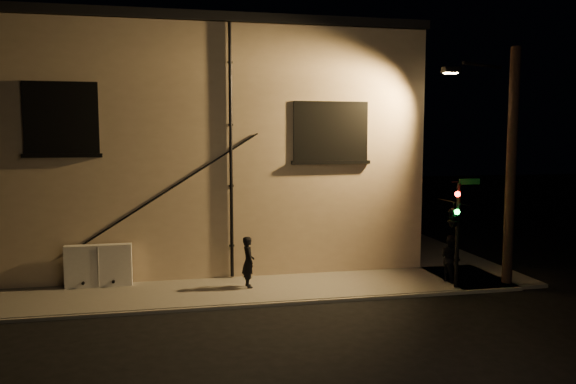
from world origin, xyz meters
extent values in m
plane|color=black|center=(0.00, 0.00, 0.00)|extent=(90.00, 90.00, 0.00)
cube|color=slate|center=(-3.00, 1.50, 0.06)|extent=(20.00, 3.00, 0.12)
cube|color=slate|center=(6.50, 8.00, 0.06)|extent=(3.00, 16.00, 0.12)
cube|color=beige|center=(-3.00, 9.00, 4.25)|extent=(16.00, 12.00, 8.50)
cube|color=black|center=(-3.00, 9.00, 8.65)|extent=(16.20, 12.20, 0.30)
cube|color=black|center=(-7.00, 2.98, 5.40)|extent=(2.20, 0.10, 2.20)
cube|color=black|center=(-7.00, 3.00, 5.40)|extent=(1.98, 0.05, 1.98)
cube|color=black|center=(1.60, 2.98, 5.00)|extent=(2.60, 0.10, 2.00)
cube|color=#A5B28C|center=(1.60, 3.00, 5.00)|extent=(2.38, 0.05, 1.78)
cylinder|color=black|center=(-1.80, 2.92, 4.31)|extent=(0.11, 0.11, 8.30)
cylinder|color=black|center=(-4.00, 2.95, 3.00)|extent=(5.96, 0.04, 3.75)
cylinder|color=black|center=(-3.88, 2.95, 3.06)|extent=(5.96, 0.04, 3.75)
cube|color=silver|center=(-6.02, 2.70, 0.79)|extent=(2.02, 0.34, 1.33)
imported|color=black|center=(-1.43, 1.65, 0.92)|extent=(0.45, 0.63, 1.61)
imported|color=black|center=(5.11, 1.01, 0.88)|extent=(0.72, 0.84, 1.51)
cylinder|color=black|center=(4.94, 0.30, 1.76)|extent=(0.12, 0.12, 3.27)
imported|color=black|center=(4.72, 0.18, 2.45)|extent=(0.46, 1.98, 0.79)
sphere|color=#FF140C|center=(4.74, 0.00, 3.09)|extent=(0.17, 0.17, 0.17)
sphere|color=#14FF3F|center=(4.74, 0.00, 2.55)|extent=(0.17, 0.17, 0.17)
cube|color=#0C4C1E|center=(5.29, 0.30, 3.44)|extent=(0.70, 0.03, 0.18)
cylinder|color=black|center=(6.83, 0.49, 3.80)|extent=(0.32, 0.32, 7.61)
cylinder|color=black|center=(6.03, 1.04, 7.08)|extent=(1.93, 1.05, 0.10)
cube|color=black|center=(5.23, 1.59, 6.97)|extent=(0.55, 0.28, 0.18)
cube|color=#FFC672|center=(5.23, 1.59, 6.87)|extent=(0.42, 0.20, 0.04)
camera|label=1|loc=(-3.74, -15.43, 4.90)|focal=35.00mm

